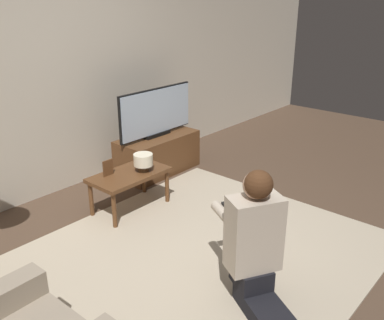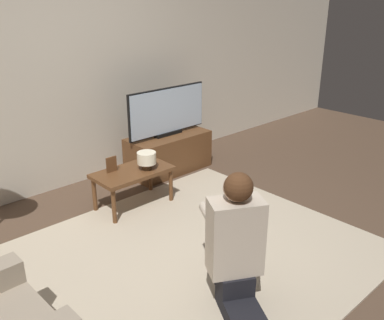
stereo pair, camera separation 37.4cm
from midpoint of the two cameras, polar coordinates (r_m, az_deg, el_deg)
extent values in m
plane|color=brown|center=(3.41, 1.78, -13.49)|extent=(10.00, 10.00, 0.00)
cube|color=beige|center=(4.42, -16.24, 12.17)|extent=(10.00, 0.06, 2.60)
cube|color=#BCAD93|center=(3.40, 1.79, -13.38)|extent=(2.92, 2.36, 0.02)
cube|color=brown|center=(4.94, -1.00, 0.93)|extent=(0.96, 0.45, 0.44)
cube|color=black|center=(4.87, -1.02, 3.55)|extent=(0.36, 0.08, 0.04)
cube|color=black|center=(4.80, -1.10, 6.57)|extent=(1.05, 0.03, 0.52)
cube|color=silver|center=(4.79, -1.04, 6.55)|extent=(1.02, 0.04, 0.49)
cube|color=brown|center=(4.06, -5.34, -1.67)|extent=(0.74, 0.41, 0.04)
cylinder|color=brown|center=(3.84, -7.63, -6.31)|extent=(0.04, 0.04, 0.34)
cylinder|color=brown|center=(4.21, -0.31, -3.51)|extent=(0.04, 0.04, 0.34)
cylinder|color=brown|center=(4.09, -10.34, -4.68)|extent=(0.04, 0.04, 0.34)
cylinder|color=brown|center=(4.44, -3.20, -2.19)|extent=(0.04, 0.04, 0.34)
cube|color=black|center=(2.88, 10.67, -19.64)|extent=(0.43, 0.53, 0.11)
cube|color=black|center=(2.94, 9.33, -15.48)|extent=(0.31, 0.32, 0.14)
cube|color=#C1B29E|center=(2.76, 9.73, -10.12)|extent=(0.39, 0.34, 0.50)
sphere|color=tan|center=(2.60, 10.19, -3.72)|extent=(0.18, 0.18, 0.18)
sphere|color=#4C2D19|center=(2.58, 10.38, -3.64)|extent=(0.18, 0.18, 0.18)
cube|color=black|center=(3.05, 7.10, -6.23)|extent=(0.13, 0.10, 0.04)
cylinder|color=#C1B29E|center=(2.98, 9.75, -7.02)|extent=(0.21, 0.30, 0.07)
cylinder|color=#C1B29E|center=(2.92, 6.01, -7.52)|extent=(0.21, 0.30, 0.07)
cube|color=brown|center=(4.01, -8.09, -0.64)|extent=(0.11, 0.01, 0.15)
cylinder|color=#4C3823|center=(4.06, -3.42, -0.88)|extent=(0.10, 0.10, 0.06)
cylinder|color=#EFE5C6|center=(4.03, -3.45, 0.24)|extent=(0.18, 0.18, 0.11)
camera|label=1|loc=(0.19, -87.14, 1.12)|focal=40.00mm
camera|label=2|loc=(0.19, 92.86, -1.12)|focal=40.00mm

